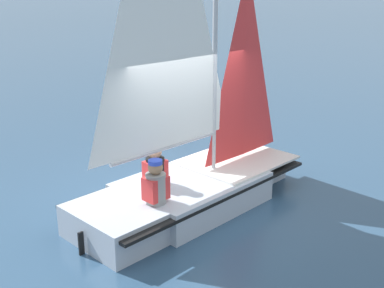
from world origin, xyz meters
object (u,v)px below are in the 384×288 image
at_px(buoy_marker, 190,104).
at_px(sailboat_main, 190,163).
at_px(sailor_helm, 155,177).
at_px(sailor_crew, 156,194).

bearing_deg(buoy_marker, sailboat_main, 54.59).
relative_size(sailboat_main, sailor_helm, 5.14).
bearing_deg(buoy_marker, sailor_helm, 49.99).
relative_size(sailboat_main, sailor_crew, 5.14).
bearing_deg(sailor_helm, sailboat_main, -22.34).
bearing_deg(sailor_helm, buoy_marker, 39.80).
relative_size(sailboat_main, buoy_marker, 5.08).
xyz_separation_m(sailboat_main, sailor_crew, (0.94, 0.46, -0.15)).
height_order(sailor_helm, sailor_crew, same).
xyz_separation_m(sailor_helm, sailor_crew, (0.35, 0.58, 0.00)).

